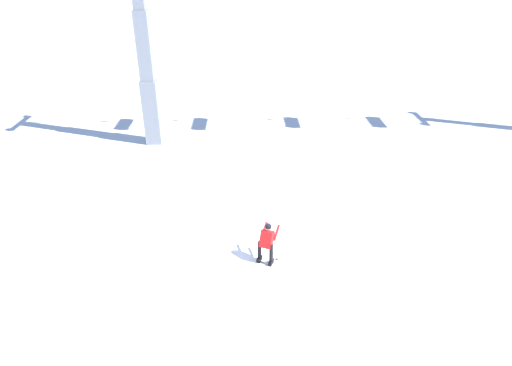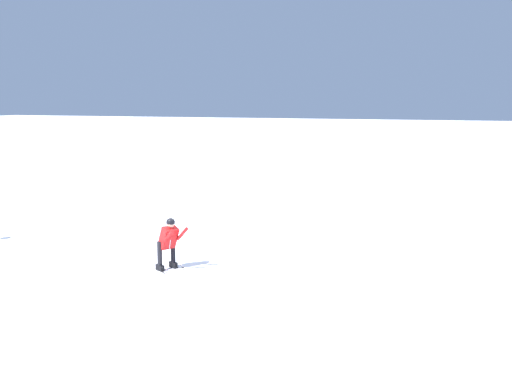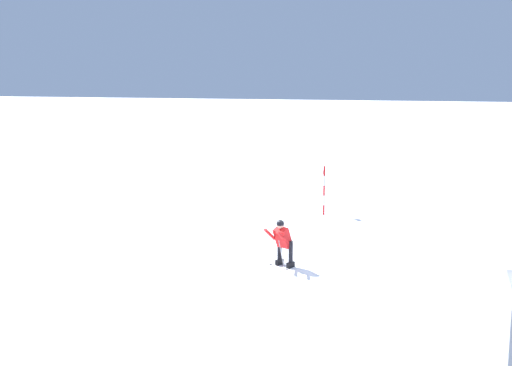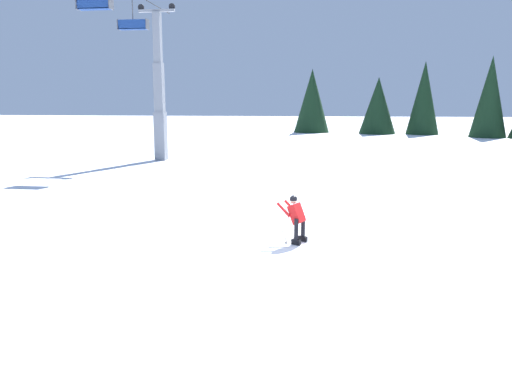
% 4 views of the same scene
% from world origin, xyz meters
% --- Properties ---
extents(ground_plane, '(260.00, 260.00, 0.00)m').
position_xyz_m(ground_plane, '(0.00, 0.00, 0.00)').
color(ground_plane, white).
extents(skier_carving_main, '(1.20, 1.72, 1.59)m').
position_xyz_m(skier_carving_main, '(0.63, -0.20, 0.84)').
color(skier_carving_main, white).
rests_on(skier_carving_main, ground_plane).
extents(lift_tower_near, '(0.84, 2.89, 11.13)m').
position_xyz_m(lift_tower_near, '(-5.12, 10.86, 4.60)').
color(lift_tower_near, gray).
rests_on(lift_tower_near, ground_plane).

